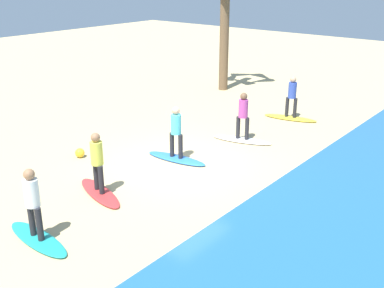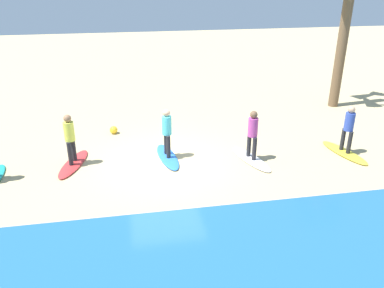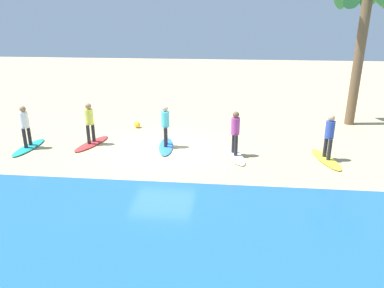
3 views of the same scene
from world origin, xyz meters
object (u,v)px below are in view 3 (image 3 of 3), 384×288
Objects in this scene: beach_ball at (137,125)px; surfboard_white at (234,155)px; surfer_yellow at (329,133)px; surfer_white at (235,130)px; surfer_red at (90,120)px; surfboard_blue at (166,146)px; palm_tree at (366,7)px; surfer_teal at (25,123)px; surfboard_yellow at (326,159)px; surfboard_red at (92,144)px; surfer_blue at (165,123)px; surfboard_teal at (29,147)px.

surfboard_white is at bearing 144.89° from beach_ball.
beach_ball is at bearing -22.55° from surfer_yellow.
surfer_red is (5.79, -0.69, 0.00)m from surfer_white.
palm_tree reaches higher than surfboard_blue.
surfer_teal is at bearing -90.03° from surfboard_blue.
surfboard_blue is at bearing -109.42° from surfboard_yellow.
surfer_white reaches higher than surfboard_red.
surfer_blue reaches higher than surfboard_yellow.
surfer_yellow is 6.18m from surfboard_blue.
surfboard_white is 2.97m from surfer_blue.
surfboard_yellow is 1.28× the size of surfer_teal.
beach_ball is at bearing -124.91° from surfboard_yellow.
surfer_yellow is at bearing 72.62° from surfboard_white.
surfboard_white is 2.80m from surfboard_blue.
surfboard_teal is 0.99m from surfer_teal.
surfer_red is 12.82m from palm_tree.
surfer_yellow is at bearing 179.58° from surfer_teal.
palm_tree is (-5.57, -4.82, 5.27)m from surfboard_white.
surfboard_yellow is 0.99m from surfer_yellow.
beach_ball is at bearing -151.50° from surfboard_blue.
surfer_yellow is (0.00, -0.00, 0.99)m from surfboard_yellow.
surfboard_yellow is 7.54m from palm_tree.
surfer_yellow reaches higher than surfboard_white.
surfboard_yellow and surfboard_blue have the same top height.
surfer_blue is (-0.00, 0.00, 0.99)m from surfboard_blue.
surfboard_red is (5.79, -0.69, -0.99)m from surfer_white.
surfer_red is at bearing -0.42° from surfer_blue.
surfer_yellow reaches higher than surfboard_yellow.
surfboard_teal is at bearing 7.01° from surfer_blue.
beach_ball reaches higher than surfboard_red.
surfer_yellow is at bearing 75.89° from surfboard_blue.
surfboard_red is at bearing -0.42° from surfer_blue.
surfboard_teal is (5.41, 0.67, -0.99)m from surfer_blue.
surfboard_red is at bearing 109.27° from surfboard_teal.
surfer_white and surfer_red have the same top height.
surfer_white is at bearing -103.85° from surfboard_yellow.
surfer_yellow is 9.16m from surfer_red.
surfboard_red is at bearing -4.84° from surfer_yellow.
surfboard_teal is (11.46, -0.08, -0.99)m from surfer_yellow.
surfer_red is at bearing 0.00° from surfboard_red.
surfboard_blue is 10.66m from palm_tree.
surfer_red reaches higher than surfboard_white.
surfboard_blue is (2.72, -0.66, -0.99)m from surfer_white.
surfboard_blue is 5.54m from surfer_teal.
surfer_blue is 0.78× the size of surfboard_red.
surfboard_blue is 5.46m from surfboard_teal.
surfboard_white is 0.32× the size of palm_tree.
palm_tree is at bearing 126.13° from surfboard_red.
palm_tree reaches higher than surfboard_red.
beach_ball is (1.79, -2.51, 0.11)m from surfboard_blue.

